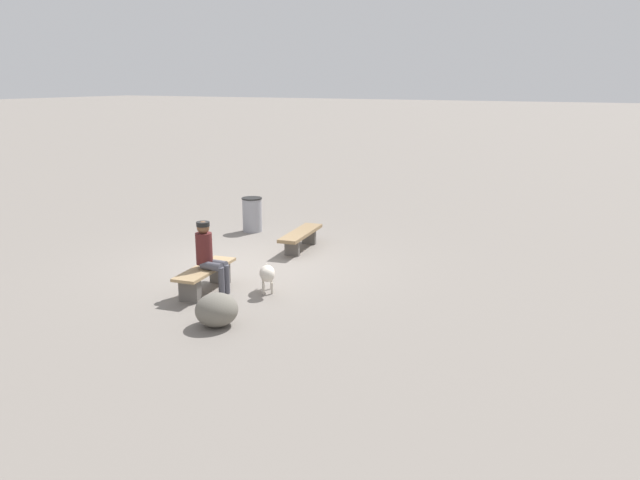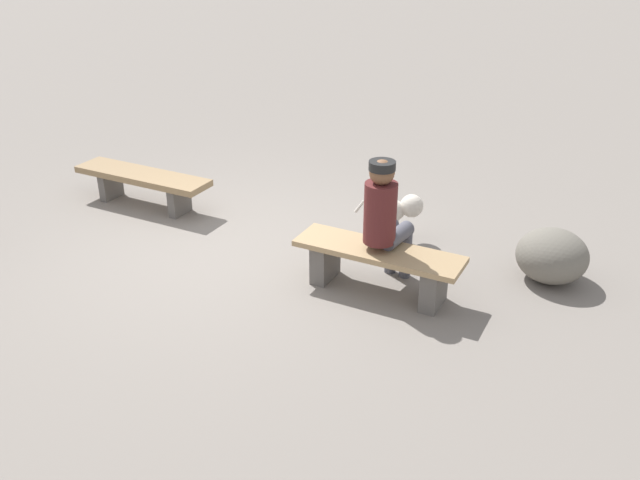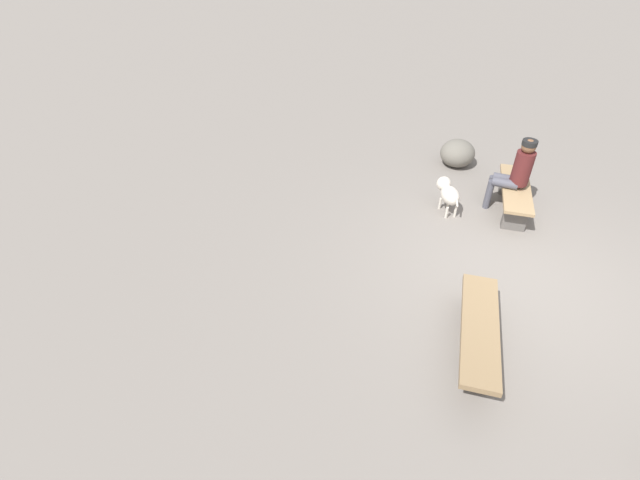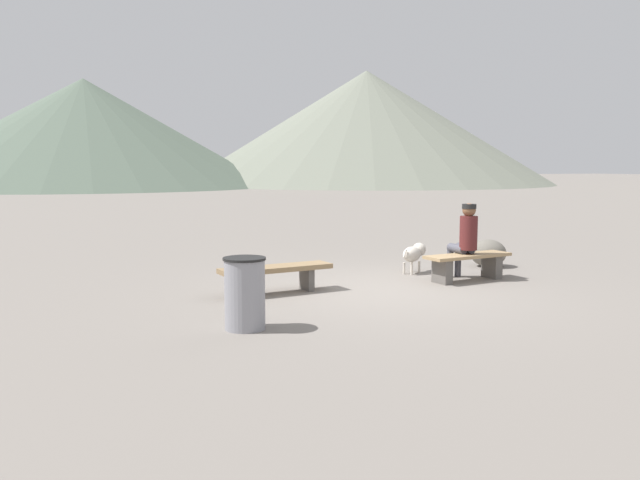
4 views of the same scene
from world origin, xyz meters
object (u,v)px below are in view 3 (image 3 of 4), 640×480
Objects in this scene: dog at (448,192)px; boulder at (457,153)px; bench_left at (479,331)px; seated_person at (516,170)px; bench_right at (514,195)px.

dog is 0.94× the size of boulder.
seated_person reaches higher than bench_left.
seated_person is 1.71m from boulder.
boulder is (4.58, 1.07, -0.06)m from bench_left.
seated_person reaches higher than boulder.
seated_person is (3.34, -0.00, 0.43)m from bench_left.
bench_left is 4.70m from boulder.
dog reaches higher than bench_left.
dog is at bearing 113.81° from seated_person.
bench_right is (3.34, -0.10, -0.02)m from bench_left.
bench_right is at bearing -100.11° from dog.
seated_person reaches higher than dog.
bench_right is 1.70m from boulder.
bench_right is at bearing -90.37° from seated_person.
seated_person is (-0.00, 0.09, 0.45)m from bench_right.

